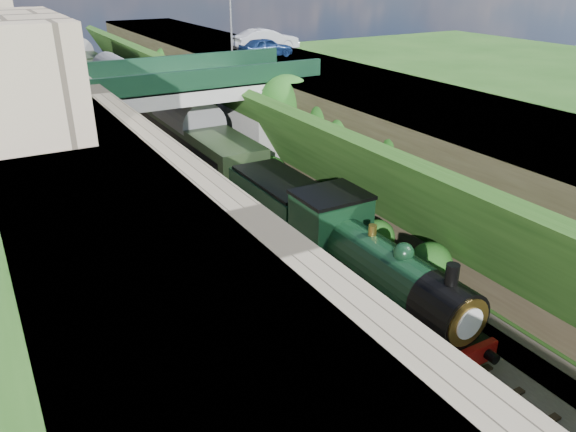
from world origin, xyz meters
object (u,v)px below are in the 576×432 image
Objects in this scene: tree at (287,106)px; car_silver at (266,40)px; lamppost at (231,9)px; locomotive at (372,269)px; road_bridge at (192,114)px; tender at (280,209)px; car_blue at (266,47)px.

car_silver is at bearing 68.19° from tree.
locomotive is (-5.98, -25.57, -7.67)m from lamppost.
tree is (4.97, -3.31, 0.57)m from road_bridge.
locomotive is at bearing 162.68° from car_silver.
lamppost is at bearing 107.29° from car_silver.
tree is at bearing -96.80° from lamppost.
locomotive is (-9.32, -26.48, -5.22)m from car_silver.
locomotive reaches higher than tender.
car_silver is at bearing 40.54° from road_bridge.
road_bridge is 10.03m from car_blue.
car_silver reaches higher than tree.
car_blue is at bearing -48.08° from lamppost.
car_blue is 0.80× the size of car_silver.
tender is (-5.98, -18.21, -7.95)m from lamppost.
tree is at bearing 58.25° from tender.
tree is 15.94m from locomotive.
locomotive is (0.26, -18.29, -2.18)m from road_bridge.
car_blue reaches higher than tree.
tender is at bearing -121.75° from tree.
car_silver reaches higher than tender.
car_silver is at bearing -33.57° from car_blue.
lamppost reaches higher than locomotive.
car_silver is (3.34, 0.91, -2.46)m from lamppost.
road_bridge is at bearing 90.80° from locomotive.
lamppost is at bearing 76.84° from locomotive.
tender is (-0.00, 7.36, -0.27)m from locomotive.
lamppost is 0.59× the size of locomotive.
tree is at bearing 154.58° from car_blue.
tree is at bearing 72.53° from locomotive.
car_silver is 0.51× the size of locomotive.
locomotive is (-4.71, -14.98, -2.75)m from tree.
locomotive is at bearing -90.00° from tender.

